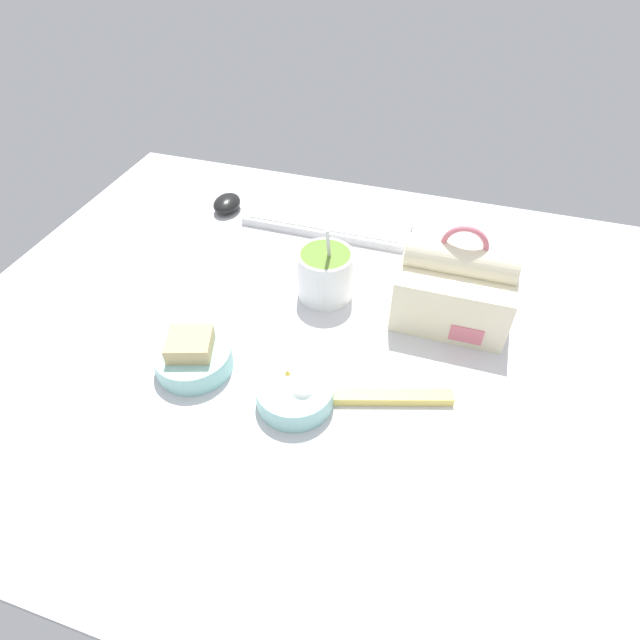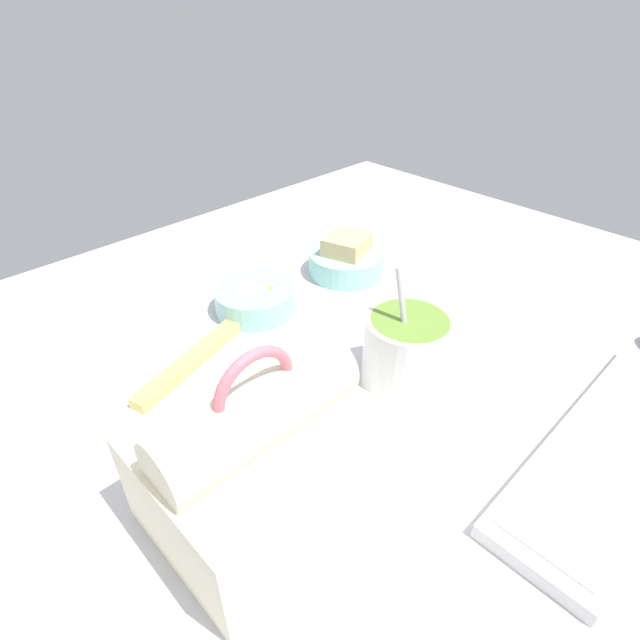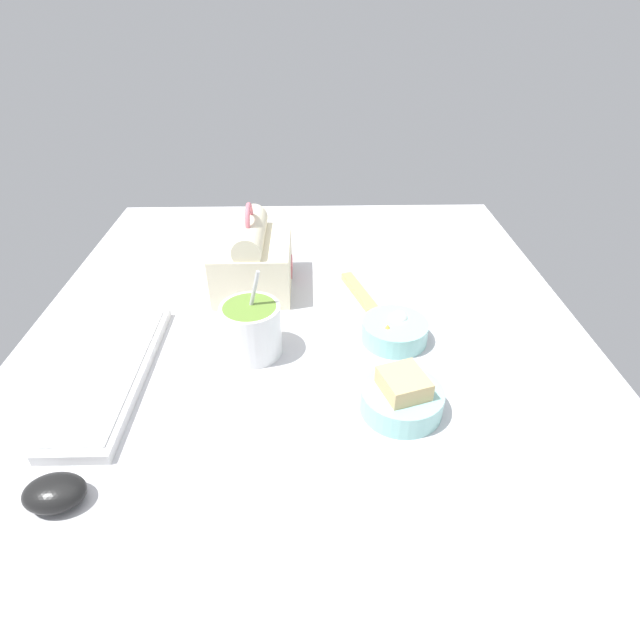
{
  "view_description": "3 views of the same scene",
  "coord_description": "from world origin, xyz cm",
  "px_view_note": "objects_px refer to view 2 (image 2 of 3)",
  "views": [
    {
      "loc": [
        18.45,
        -62.44,
        67.56
      ],
      "look_at": [
        -0.24,
        -2.46,
        7.0
      ],
      "focal_mm": 28.0,
      "sensor_mm": 36.0,
      "label": 1
    },
    {
      "loc": [
        38.64,
        37.35,
        45.7
      ],
      "look_at": [
        -0.24,
        -2.46,
        7.0
      ],
      "focal_mm": 28.0,
      "sensor_mm": 36.0,
      "label": 2
    },
    {
      "loc": [
        -76.92,
        -0.68,
        58.87
      ],
      "look_at": [
        -0.24,
        -2.46,
        7.0
      ],
      "focal_mm": 28.0,
      "sensor_mm": 36.0,
      "label": 3
    }
  ],
  "objects_px": {
    "keyboard": "(613,450)",
    "bento_bowl_sandwich": "(346,259)",
    "lunch_bag": "(262,459)",
    "chopstick_case": "(194,358)",
    "soup_cup": "(406,351)",
    "bento_bowl_snacks": "(257,298)"
  },
  "relations": [
    {
      "from": "keyboard",
      "to": "bento_bowl_sandwich",
      "type": "distance_m",
      "value": 0.49
    },
    {
      "from": "lunch_bag",
      "to": "chopstick_case",
      "type": "distance_m",
      "value": 0.26
    },
    {
      "from": "keyboard",
      "to": "chopstick_case",
      "type": "bearing_deg",
      "value": -62.56
    },
    {
      "from": "keyboard",
      "to": "lunch_bag",
      "type": "height_order",
      "value": "lunch_bag"
    },
    {
      "from": "keyboard",
      "to": "soup_cup",
      "type": "height_order",
      "value": "soup_cup"
    },
    {
      "from": "lunch_bag",
      "to": "chopstick_case",
      "type": "relative_size",
      "value": 0.97
    },
    {
      "from": "soup_cup",
      "to": "bento_bowl_sandwich",
      "type": "bearing_deg",
      "value": -122.35
    },
    {
      "from": "chopstick_case",
      "to": "keyboard",
      "type": "bearing_deg",
      "value": 117.44
    },
    {
      "from": "soup_cup",
      "to": "bento_bowl_sandwich",
      "type": "height_order",
      "value": "soup_cup"
    },
    {
      "from": "lunch_bag",
      "to": "bento_bowl_snacks",
      "type": "distance_m",
      "value": 0.36
    },
    {
      "from": "bento_bowl_sandwich",
      "to": "chopstick_case",
      "type": "bearing_deg",
      "value": 4.79
    },
    {
      "from": "bento_bowl_sandwich",
      "to": "bento_bowl_snacks",
      "type": "bearing_deg",
      "value": -5.03
    },
    {
      "from": "soup_cup",
      "to": "bento_bowl_snacks",
      "type": "height_order",
      "value": "soup_cup"
    },
    {
      "from": "bento_bowl_sandwich",
      "to": "chopstick_case",
      "type": "distance_m",
      "value": 0.33
    },
    {
      "from": "bento_bowl_sandwich",
      "to": "bento_bowl_snacks",
      "type": "distance_m",
      "value": 0.19
    },
    {
      "from": "chopstick_case",
      "to": "bento_bowl_sandwich",
      "type": "bearing_deg",
      "value": -175.21
    },
    {
      "from": "keyboard",
      "to": "chopstick_case",
      "type": "relative_size",
      "value": 1.83
    },
    {
      "from": "soup_cup",
      "to": "bento_bowl_sandwich",
      "type": "relative_size",
      "value": 1.26
    },
    {
      "from": "keyboard",
      "to": "soup_cup",
      "type": "xyz_separation_m",
      "value": [
        0.07,
        -0.24,
        0.04
      ]
    },
    {
      "from": "lunch_bag",
      "to": "bento_bowl_snacks",
      "type": "bearing_deg",
      "value": -127.01
    },
    {
      "from": "lunch_bag",
      "to": "bento_bowl_sandwich",
      "type": "xyz_separation_m",
      "value": [
        -0.4,
        -0.27,
        -0.04
      ]
    },
    {
      "from": "soup_cup",
      "to": "keyboard",
      "type": "bearing_deg",
      "value": 105.74
    }
  ]
}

